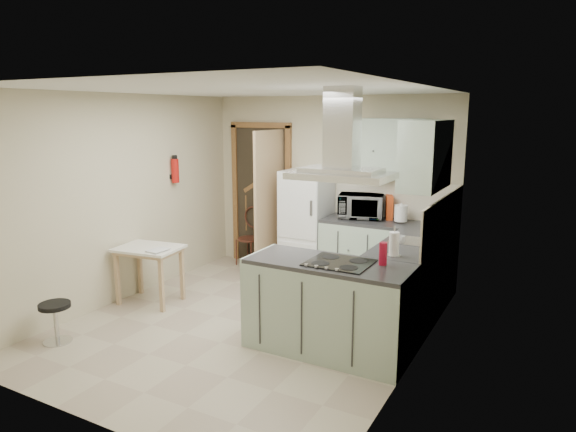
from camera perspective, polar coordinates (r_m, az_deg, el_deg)
The scene contains 28 objects.
floor at distance 5.76m, azimuth -4.31°, elevation -11.84°, with size 4.20×4.20×0.00m, color tan.
ceiling at distance 5.30m, azimuth -4.73°, elevation 13.83°, with size 4.20×4.20×0.00m, color silver.
back_wall at distance 7.22m, azimuth 4.60°, elevation 3.26°, with size 3.60×3.60×0.00m, color #C1B696.
left_wall at distance 6.54m, azimuth -17.88°, elevation 1.87°, with size 4.20×4.20×0.00m, color #C1B696.
right_wall at distance 4.68m, azimuth 14.32°, elevation -1.59°, with size 4.20×4.20×0.00m, color #C1B696.
doorway at distance 7.73m, azimuth -2.99°, elevation 2.33°, with size 1.10×0.12×2.10m, color brown.
fridge at distance 7.12m, azimuth 2.09°, elevation -0.91°, with size 0.60×0.60×1.50m, color white.
counter_back at distance 6.87m, azimuth 8.52°, elevation -4.08°, with size 1.08×0.60×0.90m, color #9EB2A0.
counter_right at distance 6.02m, azimuth 13.85°, elevation -6.56°, with size 0.60×1.95×0.90m, color #9EB2A0.
splashback at distance 6.90m, azimuth 11.86°, elevation 1.82°, with size 1.68×0.02×0.50m, color beige.
wall_cabinet_back at distance 6.66m, azimuth 11.61°, elevation 7.56°, with size 0.85×0.35×0.70m, color #9EB2A0.
wall_cabinet_right at distance 5.45m, azimuth 15.09°, elevation 6.57°, with size 0.35×0.90×0.70m, color #9EB2A0.
peninsula at distance 4.99m, azimuth 4.56°, elevation -10.05°, with size 1.55×0.65×0.90m, color #9EB2A0.
hob at distance 4.81m, azimuth 5.74°, elevation -5.18°, with size 0.58×0.50×0.01m, color black.
extractor_hood at distance 4.64m, azimuth 5.94°, elevation 4.49°, with size 0.90×0.55×0.10m, color silver.
sink at distance 5.73m, azimuth 13.62°, elevation -2.73°, with size 0.45×0.40×0.01m, color silver.
fire_extinguisher at distance 7.11m, azimuth -12.42°, elevation 4.93°, with size 0.10×0.10×0.32m, color #B2140F.
drop_leaf_table at distance 6.46m, azimuth -15.07°, elevation -6.32°, with size 0.74×0.56×0.69m, color #D8A785.
bentwood_chair at distance 7.77m, azimuth -4.33°, elevation -2.55°, with size 0.35×0.35×0.79m, color #4D2A19.
stool at distance 5.75m, azimuth -24.37°, elevation -10.73°, with size 0.31×0.31×0.41m, color black.
microwave at distance 6.83m, azimuth 8.10°, elevation 1.08°, with size 0.58×0.39×0.32m, color black.
kettle at distance 6.65m, azimuth 12.44°, elevation 0.31°, with size 0.17×0.17×0.24m, color white.
cereal_box at distance 6.83m, azimuth 11.17°, elevation 0.96°, with size 0.08×0.21×0.31m, color #CD4318.
soap_bottle at distance 6.15m, azimuth 16.35°, elevation -1.01°, with size 0.09×0.09×0.20m, color silver.
paper_towel at distance 5.10m, azimuth 11.70°, elevation -3.02°, with size 0.10×0.10×0.25m, color white.
cup at distance 5.60m, azimuth 12.34°, elevation -2.60°, with size 0.11×0.11×0.08m, color white.
red_bottle at distance 4.79m, azimuth 10.51°, elevation -4.14°, with size 0.07×0.07×0.21m, color #AC0E2A.
book at distance 6.20m, azimuth -14.83°, elevation -3.20°, with size 0.18×0.24×0.11m, color #9D3446.
Camera 1 is at (2.89, -4.43, 2.28)m, focal length 32.00 mm.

